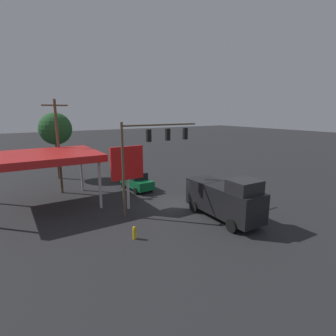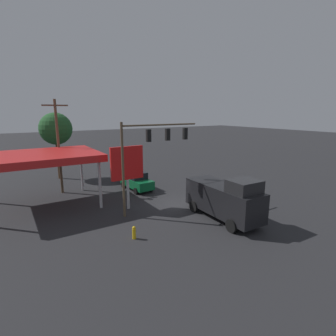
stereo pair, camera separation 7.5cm
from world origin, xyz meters
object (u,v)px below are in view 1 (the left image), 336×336
(price_sign, at_px, (127,165))
(sedan_far, at_px, (137,181))
(hatchback_crossing, at_px, (126,172))
(utility_pole, at_px, (58,145))
(street_tree, at_px, (55,129))
(fire_hydrant, at_px, (134,233))
(traffic_signal_assembly, at_px, (151,145))
(delivery_truck, at_px, (225,198))

(price_sign, distance_m, sedan_far, 6.38)
(hatchback_crossing, bearing_deg, utility_pole, -80.26)
(price_sign, distance_m, street_tree, 14.78)
(street_tree, xyz_separation_m, fire_hydrant, (-1.12, 19.61, -5.74))
(sedan_far, xyz_separation_m, street_tree, (6.15, -9.50, 5.22))
(utility_pole, xyz_separation_m, hatchback_crossing, (-7.72, -1.36, -4.06))
(hatchback_crossing, relative_size, sedan_far, 0.85)
(price_sign, height_order, street_tree, street_tree)
(sedan_far, height_order, street_tree, street_tree)
(street_tree, bearing_deg, traffic_signal_assembly, 106.24)
(delivery_truck, bearing_deg, price_sign, -136.86)
(utility_pole, height_order, price_sign, utility_pole)
(utility_pole, distance_m, hatchback_crossing, 8.83)
(sedan_far, height_order, fire_hydrant, sedan_far)
(traffic_signal_assembly, bearing_deg, hatchback_crossing, -101.81)
(delivery_truck, height_order, street_tree, street_tree)
(utility_pole, bearing_deg, fire_hydrant, 98.71)
(utility_pole, height_order, hatchback_crossing, utility_pole)
(hatchback_crossing, bearing_deg, price_sign, -22.49)
(price_sign, height_order, delivery_truck, price_sign)
(traffic_signal_assembly, height_order, fire_hydrant, traffic_signal_assembly)
(price_sign, xyz_separation_m, hatchback_crossing, (-3.76, -9.21, -2.91))
(price_sign, relative_size, sedan_far, 1.21)
(delivery_truck, relative_size, street_tree, 0.84)
(price_sign, bearing_deg, hatchback_crossing, -112.20)
(fire_hydrant, bearing_deg, traffic_signal_assembly, -131.83)
(utility_pole, height_order, sedan_far, utility_pole)
(traffic_signal_assembly, xyz_separation_m, delivery_truck, (-3.88, 4.61, -3.87))
(sedan_far, relative_size, delivery_truck, 0.66)
(traffic_signal_assembly, bearing_deg, utility_pole, -59.49)
(traffic_signal_assembly, bearing_deg, fire_hydrant, 48.17)
(traffic_signal_assembly, relative_size, price_sign, 1.38)
(delivery_truck, bearing_deg, hatchback_crossing, -172.36)
(utility_pole, bearing_deg, traffic_signal_assembly, 120.51)
(hatchback_crossing, bearing_deg, delivery_truck, 5.86)
(sedan_far, distance_m, delivery_truck, 11.12)
(hatchback_crossing, distance_m, delivery_truck, 15.40)
(utility_pole, distance_m, street_tree, 6.59)
(traffic_signal_assembly, xyz_separation_m, price_sign, (1.53, -1.47, -1.71))
(traffic_signal_assembly, distance_m, hatchback_crossing, 11.85)
(utility_pole, xyz_separation_m, delivery_truck, (-9.37, 13.93, -3.31))
(utility_pole, xyz_separation_m, street_tree, (-0.90, -6.42, 1.17))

